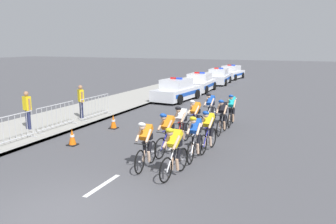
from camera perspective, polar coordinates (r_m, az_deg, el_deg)
The scene contains 25 objects.
ground_plane at distance 8.37m, azimuth -18.20°, elevation -16.14°, with size 160.00×160.00×0.00m, color #4C4C51.
sidewalk_slab at distance 22.97m, azimuth -7.31°, elevation 1.88°, with size 3.96×60.00×0.12m, color #A3A099.
kerb_edge at distance 22.07m, azimuth -3.06°, elevation 1.58°, with size 0.16×60.00×0.13m, color #9E9E99.
lane_markings_centre at distance 14.69m, azimuth 2.36°, elevation -3.60°, with size 0.14×21.60×0.01m.
cyclist_lead at distance 10.45m, azimuth -3.77°, elevation -5.35°, with size 0.44×1.72×1.56m.
cyclist_second at distance 9.78m, azimuth 1.02°, elevation -6.52°, with size 0.45×1.72×1.56m.
cyclist_third at distance 11.68m, azimuth -0.11°, elevation -3.54°, with size 0.45×1.72×1.56m.
cyclist_fourth at distance 11.25m, azimuth 4.58°, elevation -4.15°, with size 0.42×1.72×1.56m.
cyclist_fifth at distance 12.95m, azimuth 2.20°, elevation -2.07°, with size 0.43×1.72×1.56m.
cyclist_sixth at distance 12.18m, azimuth 6.75°, elevation -3.00°, with size 0.43×1.72×1.56m.
cyclist_seventh at distance 14.41m, azimuth 4.54°, elevation -0.73°, with size 0.45×1.72×1.56m.
cyclist_eighth at distance 14.64m, azimuth 9.12°, elevation -0.64°, with size 0.42×1.72×1.56m.
cyclist_ninth at distance 16.45m, azimuth 7.10°, elevation 0.73°, with size 0.44×1.72×1.56m.
cyclist_tenth at distance 16.17m, azimuth 10.61°, elevation 0.43°, with size 0.44×1.72×1.56m.
police_car_nearest at distance 23.21m, azimuth 1.50°, elevation 3.61°, with size 2.29×4.54×1.59m.
police_car_second at distance 27.84m, azimuth 5.36°, elevation 4.85°, with size 2.16×4.48×1.59m.
police_car_third at distance 33.39m, azimuth 8.51°, elevation 5.84°, with size 2.28×4.53×1.59m.
police_car_furthest at distance 38.58m, azimuth 10.60°, elevation 6.48°, with size 2.30×4.54×1.59m.
crowd_barrier_front at distance 13.96m, azimuth -25.11°, elevation -2.75°, with size 0.52×2.32×1.07m.
crowd_barrier_middle at distance 15.81m, azimuth -18.22°, elevation -0.71°, with size 0.50×2.32×1.07m.
crowd_barrier_rear at distance 17.71m, azimuth -12.09°, elevation 0.85°, with size 0.51×2.32×1.07m.
traffic_cone_near at distance 15.66m, azimuth -9.16°, elevation -1.65°, with size 0.36×0.36×0.64m.
traffic_cone_mid at distance 13.42m, azimuth -15.80°, elevation -4.12°, with size 0.36×0.36×0.64m.
spectator_closest at distance 17.51m, azimuth -14.43°, elevation 2.08°, with size 0.47×0.39×1.68m.
spectator_middle at distance 15.98m, azimuth -22.59°, elevation 0.71°, with size 0.52×0.31×1.68m.
Camera 1 is at (5.11, -5.45, 3.77)m, focal length 36.27 mm.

